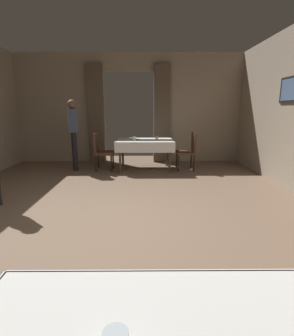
# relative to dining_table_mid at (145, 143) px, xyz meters

# --- Properties ---
(ground) EXTENTS (10.08, 10.08, 0.00)m
(ground) POSITION_rel_dining_table_mid_xyz_m (-0.45, -3.09, -0.66)
(ground) COLOR #7A604C
(wall_back) EXTENTS (6.40, 0.27, 3.00)m
(wall_back) POSITION_rel_dining_table_mid_xyz_m (-0.45, 1.09, 0.86)
(wall_back) COLOR gray
(wall_back) RESTS_ON ground
(dining_table_mid) EXTENTS (1.41, 1.02, 0.75)m
(dining_table_mid) POSITION_rel_dining_table_mid_xyz_m (0.00, 0.00, 0.00)
(dining_table_mid) COLOR #4C3D2D
(dining_table_mid) RESTS_ON ground
(chair_mid_right) EXTENTS (0.44, 0.44, 0.93)m
(chair_mid_right) POSITION_rel_dining_table_mid_xyz_m (1.09, -0.07, -0.15)
(chair_mid_right) COLOR black
(chair_mid_right) RESTS_ON ground
(chair_mid_left) EXTENTS (0.44, 0.44, 0.93)m
(chair_mid_left) POSITION_rel_dining_table_mid_xyz_m (-1.09, -0.06, -0.15)
(chair_mid_left) COLOR black
(chair_mid_left) RESTS_ON ground
(glass_mid_a) EXTENTS (0.08, 0.08, 0.10)m
(glass_mid_a) POSITION_rel_dining_table_mid_xyz_m (-0.26, -0.14, 0.14)
(glass_mid_a) COLOR silver
(glass_mid_a) RESTS_ON dining_table_mid
(glass_mid_b) EXTENTS (0.07, 0.07, 0.09)m
(glass_mid_b) POSITION_rel_dining_table_mid_xyz_m (0.30, -0.02, 0.13)
(glass_mid_b) COLOR silver
(glass_mid_b) RESTS_ON dining_table_mid
(person_waiter_by_doorway) EXTENTS (0.32, 0.41, 1.72)m
(person_waiter_by_doorway) POSITION_rel_dining_table_mid_xyz_m (-1.75, -0.04, 0.36)
(person_waiter_by_doorway) COLOR black
(person_waiter_by_doorway) RESTS_ON ground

